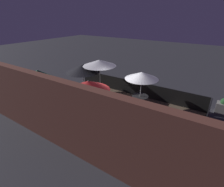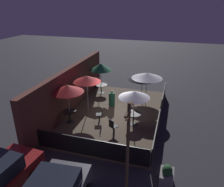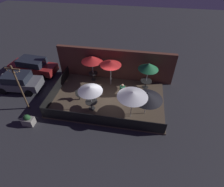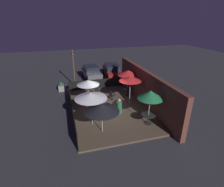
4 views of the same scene
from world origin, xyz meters
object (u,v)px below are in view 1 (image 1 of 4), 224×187
Objects in this scene: patio_umbrella_5 at (83,68)px; dining_table_2 at (43,104)px; patio_umbrella_1 at (142,75)px; patron_0 at (89,103)px; patio_umbrella_3 at (88,86)px; dining_table_1 at (140,98)px; patio_umbrella_2 at (38,75)px; patio_chair_1 at (157,113)px; patio_umbrella_4 at (99,63)px; dining_table_0 at (118,140)px; patio_umbrella_0 at (118,102)px; patio_chair_0 at (125,117)px; planter_box at (224,107)px.

patio_umbrella_5 is 3.46m from dining_table_2.
patio_umbrella_1 reaches higher than patron_0.
dining_table_1 is (-0.91, -3.29, -1.68)m from patio_umbrella_3.
patio_umbrella_2 is 2.95m from patron_0.
patio_chair_1 is 0.77× the size of patron_0.
patio_umbrella_2 reaches higher than patio_umbrella_4.
dining_table_0 is 0.89× the size of dining_table_1.
patio_umbrella_0 is 2.66× the size of patio_chair_1.
patio_umbrella_2 is at bearing 90.00° from dining_table_2.
dining_table_1 is at bearing -105.49° from patio_umbrella_3.
dining_table_2 is (4.06, 3.44, -1.39)m from patio_umbrella_1.
patio_chair_1 reaches higher than patio_chair_0.
patio_umbrella_3 is at bearing -177.28° from dining_table_2.
patio_umbrella_0 is 1.13× the size of patio_umbrella_1.
patio_chair_1 is 4.16m from planter_box.
dining_table_2 is at bearing 40.27° from dining_table_1.
patio_umbrella_5 is (3.18, -3.10, -0.52)m from patio_umbrella_3.
dining_table_0 is at bearing 164.71° from patio_umbrella_3.
patio_chair_1 reaches higher than dining_table_0.
patio_umbrella_1 is 2.52m from patio_chair_0.
planter_box is at bearing -145.26° from dining_table_2.
dining_table_1 is (-4.09, -0.19, -1.16)m from patio_umbrella_5.
patio_umbrella_3 is 2.44m from patio_chair_0.
patio_umbrella_4 is at bearing -5.34° from dining_table_1.
dining_table_0 is 0.84× the size of dining_table_2.
patio_umbrella_1 is at bearing -77.42° from dining_table_0.
dining_table_0 is 2.93m from patio_chair_1.
patio_umbrella_1 is at bearing 174.66° from patio_umbrella_4.
patio_umbrella_3 is at bearing 135.72° from patio_umbrella_5.
dining_table_2 is (1.00, 3.73, -1.59)m from patio_umbrella_4.
patio_umbrella_5 is at bearing 24.60° from patio_umbrella_4.
planter_box reaches higher than dining_table_0.
dining_table_1 is (-3.06, 0.29, -1.56)m from patio_umbrella_4.
patio_chair_0 is 0.76× the size of patron_0.
patio_umbrella_2 is 3.86m from patio_umbrella_4.
patio_umbrella_0 is 2.54m from patio_chair_0.
patron_0 is (2.30, -0.06, 0.03)m from patio_chair_0.
patio_umbrella_3 is at bearing 80.44° from patio_chair_1.
planter_box is at bearing 64.68° from patron_0.
patio_umbrella_4 is at bearing -46.12° from patio_umbrella_0.
patio_umbrella_2 is at bearing 74.95° from patio_umbrella_4.
dining_table_1 is at bearing 28.43° from planter_box.
patio_umbrella_0 is 4.91m from patio_umbrella_2.
planter_box is at bearing -163.63° from patio_umbrella_5.
patio_umbrella_4 is at bearing -105.05° from dining_table_2.
patio_chair_1 is at bearing 172.70° from patio_umbrella_5.
patio_chair_1 is at bearing -99.71° from patio_umbrella_0.
patio_umbrella_0 is 2.70× the size of patio_chair_0.
patio_chair_0 reaches higher than planter_box.
patio_umbrella_1 is 2.61× the size of dining_table_0.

